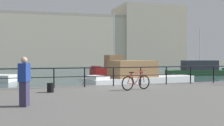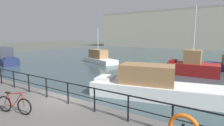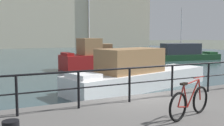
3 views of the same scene
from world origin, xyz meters
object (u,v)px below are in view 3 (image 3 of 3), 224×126
Objects in this scene: moored_blue_motorboat at (182,53)px; moored_red_daysailer at (100,56)px; parked_bicycle at (190,102)px; moored_harbor_tender at (137,74)px; moored_cabin_cruiser at (90,58)px; harbor_building at (32,20)px.

moored_red_daysailer is (-10.05, 1.92, -0.12)m from moored_blue_motorboat.
moored_blue_motorboat is 5.65× the size of parked_bicycle.
moored_harbor_tender is at bearing -86.16° from moored_red_daysailer.
moored_blue_motorboat is 1.72× the size of moored_red_daysailer.
moored_harbor_tender reaches higher than moored_red_daysailer.
moored_cabin_cruiser reaches higher than moored_red_daysailer.
harbor_building is 13.32× the size of moored_red_daysailer.
moored_harbor_tender is 14.82m from moored_red_daysailer.
parked_bicycle is at bearing -121.93° from moored_blue_motorboat.
parked_bicycle is (-17.40, -20.17, 0.56)m from moored_blue_motorboat.
harbor_building is 10.03× the size of moored_cabin_cruiser.
harbor_building is at bearing 111.73° from moored_blue_motorboat.
moored_red_daysailer is 0.75× the size of moored_cabin_cruiser.
moored_cabin_cruiser reaches higher than parked_bicycle.
parked_bicycle is at bearing 73.43° from moored_cabin_cruiser.
moored_harbor_tender is (-4.23, -55.53, -5.91)m from harbor_building.
moored_cabin_cruiser is (-3.31, -46.11, -5.78)m from harbor_building.
harbor_building is 44.71m from moored_blue_motorboat.
moored_red_daysailer is 23.29m from parked_bicycle.
harbor_building is 7.73× the size of moored_harbor_tender.
harbor_building is 56.01m from moored_harbor_tender.
moored_red_daysailer is 5.76m from moored_cabin_cruiser.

